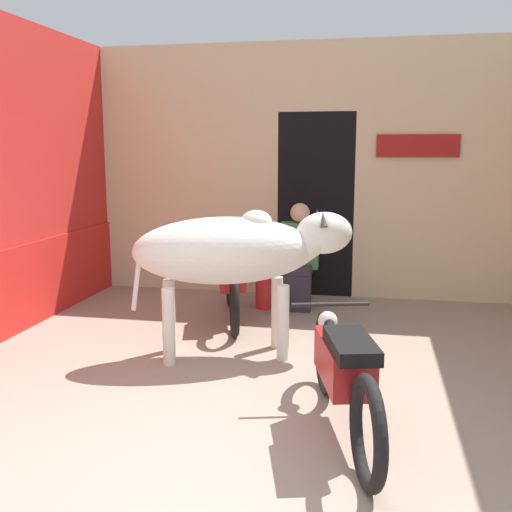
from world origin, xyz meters
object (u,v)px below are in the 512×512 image
Objects in this scene: cow at (236,251)px; shopkeeper_seated at (299,254)px; motorcycle_near at (344,370)px; plastic_stool at (266,289)px; motorcycle_far at (232,281)px.

shopkeeper_seated is (0.36, 1.75, -0.31)m from cow.
motorcycle_near is 4.42× the size of plastic_stool.
motorcycle_far is (-0.32, 1.14, -0.53)m from cow.
cow is 1.05× the size of motorcycle_near.
shopkeeper_seated reaches higher than plastic_stool.
motorcycle_far is at bearing 105.45° from cow.
cow is 1.86m from plastic_stool.
motorcycle_near is 3.26m from plastic_stool.
plastic_stool is at bearing 109.36° from motorcycle_near.
shopkeeper_seated is at bearing 78.39° from cow.
motorcycle_near is at bearing -70.64° from plastic_stool.
cow is 1.30m from motorcycle_far.
cow is 1.62× the size of shopkeeper_seated.
motorcycle_near is at bearing -61.54° from motorcycle_far.
motorcycle_near reaches higher than plastic_stool.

